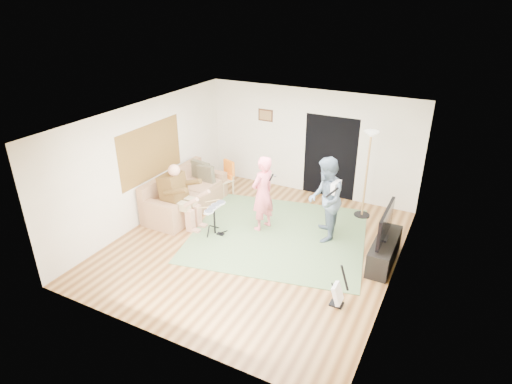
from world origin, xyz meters
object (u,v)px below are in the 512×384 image
at_px(drum_kit, 215,221).
at_px(tv_cabinet, 384,251).
at_px(dining_chair, 225,183).
at_px(singer, 263,194).
at_px(torchiere_lamp, 368,159).
at_px(guitarist, 325,200).
at_px(television, 386,223).
at_px(guitar_spare, 338,294).
at_px(sofa, 183,197).

height_order(drum_kit, tv_cabinet, drum_kit).
height_order(dining_chair, tv_cabinet, dining_chair).
distance_m(singer, torchiere_lamp, 2.49).
bearing_deg(tv_cabinet, torchiere_lamp, 116.86).
bearing_deg(guitarist, television, 56.14).
bearing_deg(singer, tv_cabinet, 104.88).
relative_size(drum_kit, guitar_spare, 0.85).
relative_size(sofa, guitarist, 1.26).
xyz_separation_m(torchiere_lamp, television, (0.81, -1.70, -0.57)).
relative_size(torchiere_lamp, tv_cabinet, 1.48).
bearing_deg(guitarist, guitar_spare, 5.89).
height_order(sofa, television, television).
distance_m(torchiere_lamp, television, 1.96).
height_order(torchiere_lamp, tv_cabinet, torchiere_lamp).
distance_m(torchiere_lamp, tv_cabinet, 2.23).
xyz_separation_m(guitarist, dining_chair, (-2.99, 0.92, -0.59)).
bearing_deg(guitar_spare, television, 77.67).
relative_size(singer, dining_chair, 1.90).
relative_size(tv_cabinet, television, 1.19).
distance_m(singer, dining_chair, 2.09).
height_order(sofa, tv_cabinet, sofa).
bearing_deg(drum_kit, singer, 40.21).
relative_size(sofa, dining_chair, 2.55).
xyz_separation_m(guitarist, tv_cabinet, (1.35, -0.33, -0.66)).
bearing_deg(drum_kit, sofa, 153.47).
bearing_deg(dining_chair, guitarist, 3.68).
bearing_deg(sofa, dining_chair, 69.13).
bearing_deg(singer, guitarist, 116.86).
bearing_deg(television, tv_cabinet, 0.00).
bearing_deg(guitarist, singer, -99.78).
bearing_deg(torchiere_lamp, tv_cabinet, -63.14).
distance_m(sofa, guitarist, 3.51).
xyz_separation_m(sofa, tv_cabinet, (4.80, -0.06, -0.06)).
height_order(tv_cabinet, television, television).
distance_m(singer, television, 2.64).
relative_size(guitarist, tv_cabinet, 1.30).
height_order(guitarist, television, guitarist).
distance_m(sofa, drum_kit, 1.46).
bearing_deg(guitar_spare, guitarist, 115.58).
xyz_separation_m(tv_cabinet, television, (-0.05, 0.00, 0.60)).
distance_m(tv_cabinet, television, 0.60).
bearing_deg(guitar_spare, singer, 142.55).
distance_m(drum_kit, guitar_spare, 3.27).
distance_m(guitarist, television, 1.35).
height_order(drum_kit, television, television).
xyz_separation_m(drum_kit, singer, (0.82, 0.69, 0.55)).
bearing_deg(television, guitarist, 165.83).
distance_m(dining_chair, television, 4.51).
bearing_deg(guitar_spare, tv_cabinet, 76.02).
height_order(singer, guitarist, guitarist).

